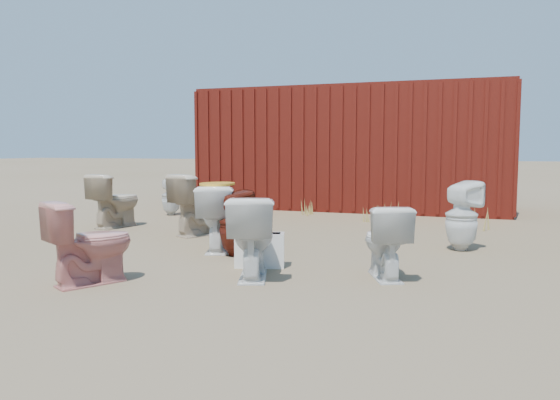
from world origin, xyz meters
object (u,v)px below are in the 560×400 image
(toilet_back_beige_left, at_px, (115,201))
(loose_tank, at_px, (260,250))
(toilet_back_e, at_px, (462,216))
(shipping_container, at_px, (354,149))
(toilet_back_yellowlid, at_px, (218,218))
(toilet_front_maroon, at_px, (234,223))
(toilet_front_e, at_px, (385,241))
(toilet_back_a, at_px, (171,196))
(toilet_front_c, at_px, (252,237))
(toilet_back_beige_right, at_px, (201,205))
(toilet_front_pink, at_px, (90,242))

(toilet_back_beige_left, distance_m, loose_tank, 3.67)
(loose_tank, bearing_deg, toilet_back_e, 23.69)
(shipping_container, bearing_deg, toilet_back_beige_left, -124.44)
(toilet_back_beige_left, relative_size, toilet_back_yellowlid, 1.05)
(toilet_front_maroon, relative_size, toilet_back_yellowlid, 0.95)
(toilet_front_e, distance_m, toilet_back_beige_left, 4.81)
(toilet_back_beige_left, bearing_deg, toilet_back_a, -77.99)
(toilet_front_maroon, xyz_separation_m, toilet_front_e, (1.75, -0.48, -0.03))
(toilet_back_beige_left, distance_m, toilet_back_e, 5.06)
(toilet_front_c, xyz_separation_m, loose_tank, (-0.10, 0.45, -0.21))
(toilet_back_beige_left, bearing_deg, toilet_back_e, -170.45)
(toilet_front_e, bearing_deg, toilet_front_maroon, -37.96)
(toilet_front_c, xyz_separation_m, toilet_back_e, (1.82, 2.09, 0.03))
(toilet_front_c, relative_size, toilet_front_maroon, 1.04)
(toilet_front_e, bearing_deg, toilet_back_yellowlid, -41.55)
(toilet_front_c, distance_m, toilet_back_beige_left, 3.99)
(toilet_back_beige_right, bearing_deg, toilet_back_beige_left, 15.61)
(shipping_container, bearing_deg, toilet_back_beige_right, -105.96)
(toilet_front_pink, distance_m, toilet_front_e, 2.68)
(toilet_back_beige_left, height_order, toilet_back_beige_right, toilet_back_beige_right)
(toilet_front_e, height_order, toilet_back_e, toilet_back_e)
(toilet_front_c, distance_m, toilet_back_yellowlid, 1.43)
(toilet_front_maroon, height_order, toilet_back_beige_left, toilet_back_beige_left)
(toilet_back_a, bearing_deg, toilet_back_yellowlid, 151.26)
(toilet_back_beige_left, xyz_separation_m, toilet_back_e, (5.05, -0.26, 0.00))
(toilet_front_pink, bearing_deg, toilet_front_maroon, -84.64)
(toilet_back_yellowlid, bearing_deg, toilet_back_e, -178.84)
(toilet_front_e, bearing_deg, toilet_back_e, -133.45)
(toilet_back_beige_right, height_order, toilet_back_e, toilet_back_beige_right)
(shipping_container, xyz_separation_m, toilet_back_beige_left, (-2.84, -4.14, -0.79))
(toilet_back_e, height_order, loose_tank, toilet_back_e)
(toilet_back_e, bearing_deg, toilet_front_c, 87.12)
(toilet_front_pink, relative_size, toilet_back_yellowlid, 0.96)
(toilet_front_pink, distance_m, toilet_back_a, 5.04)
(toilet_front_pink, height_order, toilet_back_a, toilet_front_pink)
(shipping_container, xyz_separation_m, toilet_back_a, (-2.83, -2.54, -0.85))
(toilet_back_beige_left, bearing_deg, shipping_container, -111.98)
(toilet_front_maroon, relative_size, toilet_back_e, 0.90)
(toilet_back_beige_right, bearing_deg, toilet_front_maroon, 155.35)
(shipping_container, relative_size, toilet_back_a, 8.59)
(toilet_back_a, relative_size, toilet_back_beige_left, 0.85)
(toilet_front_e, xyz_separation_m, loose_tank, (-1.27, 0.05, -0.17))
(toilet_front_e, bearing_deg, toilet_back_beige_right, -53.66)
(toilet_front_maroon, bearing_deg, toilet_back_beige_right, -20.19)
(toilet_front_c, relative_size, loose_tank, 1.55)
(toilet_front_pink, height_order, toilet_front_maroon, toilet_front_pink)
(toilet_back_a, bearing_deg, toilet_back_beige_left, 111.48)
(shipping_container, height_order, toilet_back_a, shipping_container)
(toilet_back_a, distance_m, toilet_back_yellowlid, 3.66)
(toilet_front_pink, distance_m, loose_tank, 1.65)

